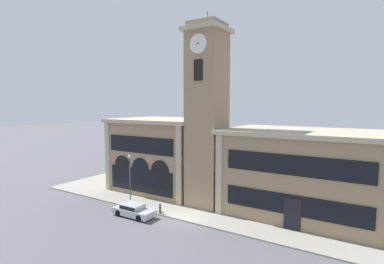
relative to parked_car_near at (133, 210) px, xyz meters
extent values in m
plane|color=#56565B|center=(4.74, 1.60, -0.69)|extent=(300.00, 300.00, 0.00)
cube|color=gray|center=(4.74, 9.21, -0.62)|extent=(43.96, 15.23, 0.15)
cube|color=#937A5B|center=(4.74, 7.01, 9.03)|extent=(3.77, 3.77, 19.44)
cube|color=tan|center=(4.74, 7.01, 18.97)|extent=(4.47, 4.47, 0.45)
cube|color=#937A5B|center=(4.74, 7.01, 19.49)|extent=(3.47, 3.47, 0.60)
cylinder|color=#4C4C51|center=(4.74, 7.01, 20.39)|extent=(0.10, 0.10, 1.20)
cylinder|color=silver|center=(4.74, 5.08, 17.23)|extent=(2.04, 0.10, 2.04)
cylinder|color=black|center=(4.74, 5.01, 17.23)|extent=(0.16, 0.04, 0.16)
cylinder|color=silver|center=(2.81, 7.01, 17.23)|extent=(0.10, 2.04, 2.04)
cylinder|color=black|center=(2.74, 7.01, 17.23)|extent=(0.04, 0.16, 0.16)
cube|color=black|center=(4.74, 5.09, 14.51)|extent=(1.06, 0.10, 2.20)
cube|color=#937A5B|center=(-3.59, 9.97, 3.92)|extent=(12.29, 9.70, 9.23)
cube|color=tan|center=(-3.59, 9.97, 8.76)|extent=(12.99, 10.40, 0.45)
cube|color=tan|center=(-9.39, 5.07, 3.92)|extent=(0.70, 0.16, 9.23)
cube|color=tan|center=(2.21, 5.07, 3.92)|extent=(0.70, 0.16, 9.23)
cube|color=black|center=(-3.59, 5.09, 5.95)|extent=(10.08, 0.10, 2.03)
cube|color=black|center=(-3.59, 5.09, 1.52)|extent=(9.84, 0.10, 2.95)
cylinder|color=black|center=(-6.66, 5.08, 3.00)|extent=(2.70, 0.06, 2.70)
cylinder|color=black|center=(-3.59, 5.08, 3.00)|extent=(2.70, 0.06, 2.70)
cylinder|color=black|center=(-0.52, 5.08, 3.00)|extent=(2.70, 0.06, 2.70)
cube|color=#937A5B|center=(14.83, 9.97, 3.55)|extent=(15.79, 9.70, 8.50)
cube|color=tan|center=(14.83, 9.97, 8.03)|extent=(16.49, 10.40, 0.45)
cube|color=tan|center=(7.28, 5.07, 3.55)|extent=(0.70, 0.16, 8.50)
cube|color=black|center=(14.83, 5.09, 5.42)|extent=(12.95, 0.10, 1.87)
cube|color=black|center=(14.83, 5.08, 0.84)|extent=(1.50, 0.12, 3.06)
cube|color=black|center=(14.83, 5.09, 1.75)|extent=(12.95, 0.10, 1.90)
cube|color=#B2B7C1|center=(0.06, 0.00, -0.18)|extent=(4.55, 1.93, 0.64)
cube|color=#B2B7C1|center=(-0.12, 0.00, 0.38)|extent=(2.20, 1.70, 0.47)
cube|color=black|center=(-0.12, 0.00, 0.38)|extent=(2.12, 1.73, 0.35)
cylinder|color=black|center=(1.44, 0.84, -0.34)|extent=(0.71, 0.24, 0.70)
cylinder|color=black|center=(1.48, -0.77, -0.34)|extent=(0.71, 0.24, 0.70)
cylinder|color=black|center=(-1.36, 0.77, -0.34)|extent=(0.71, 0.24, 0.70)
cylinder|color=black|center=(-1.32, -0.84, -0.34)|extent=(0.71, 0.24, 0.70)
cylinder|color=#4C4C51|center=(-2.43, 2.09, 2.18)|extent=(0.12, 0.12, 5.44)
sphere|color=silver|center=(-2.43, 2.09, 5.08)|extent=(0.36, 0.36, 0.36)
cylinder|color=black|center=(2.08, 1.80, -0.09)|extent=(0.18, 0.18, 0.90)
sphere|color=black|center=(2.08, 1.80, 0.44)|extent=(0.16, 0.16, 0.16)
camera|label=1|loc=(21.26, -22.20, 10.88)|focal=28.00mm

